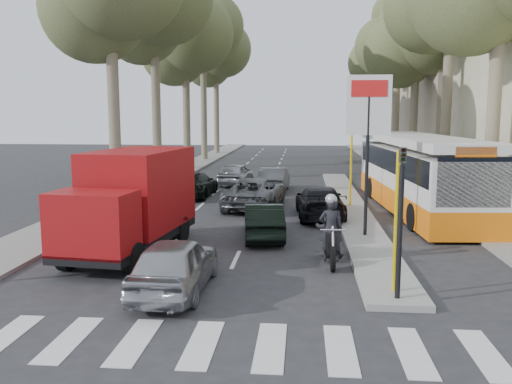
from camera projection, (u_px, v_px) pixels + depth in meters
ground at (260, 281)px, 14.13m from camera, size 120.00×120.00×0.00m
sidewalk_right at (410, 174)px, 38.05m from camera, size 3.20×70.00×0.12m
median_left at (186, 168)px, 42.40m from camera, size 2.40×64.00×0.12m
traffic_island at (350, 207)px, 24.69m from camera, size 1.50×26.00×0.16m
building_far at (477, 69)px, 45.19m from camera, size 11.00×20.00×16.00m
billboard at (368, 132)px, 18.25m from camera, size 1.50×12.10×5.60m
traffic_light_island at (401, 197)px, 12.02m from camera, size 0.16×0.41×3.60m
tree_l_b at (156, 2)px, 33.03m from camera, size 7.40×7.20×14.88m
tree_l_c at (187, 37)px, 41.05m from camera, size 7.40×7.20×13.71m
tree_l_d at (204, 30)px, 48.70m from camera, size 7.40×7.20×15.66m
tree_l_e at (217, 52)px, 56.74m from camera, size 7.40×7.20×14.49m
tree_r_c at (418, 35)px, 37.71m from camera, size 7.40×7.20×13.32m
tree_r_d at (400, 32)px, 45.39m from camera, size 7.40×7.20×14.88m
tree_r_e at (387, 51)px, 53.37m from camera, size 7.40×7.20×14.10m
silver_hatchback at (175, 264)px, 13.20m from camera, size 1.71×4.06×1.37m
dark_hatchback at (263, 221)px, 18.85m from camera, size 1.73×3.87×1.23m
queue_car_a at (255, 193)px, 24.87m from camera, size 2.79×5.24×1.40m
queue_car_b at (320, 202)px, 22.52m from camera, size 2.14×4.72×1.34m
queue_car_c at (236, 174)px, 32.73m from camera, size 2.03×4.16×1.37m
queue_car_d at (274, 179)px, 30.13m from camera, size 1.66×4.17×1.35m
queue_car_e at (194, 185)px, 28.18m from camera, size 2.01×4.56×1.30m
red_truck at (132, 200)px, 16.74m from camera, size 2.92×6.19×3.18m
city_bus at (419, 172)px, 23.91m from camera, size 3.65×12.94×3.37m
motorcycle at (330, 230)px, 15.90m from camera, size 0.87×2.40×2.04m
pedestrian_near at (474, 186)px, 24.19m from camera, size 0.93×1.27×1.95m
pedestrian_far at (442, 183)px, 26.46m from camera, size 1.20×0.83×1.70m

